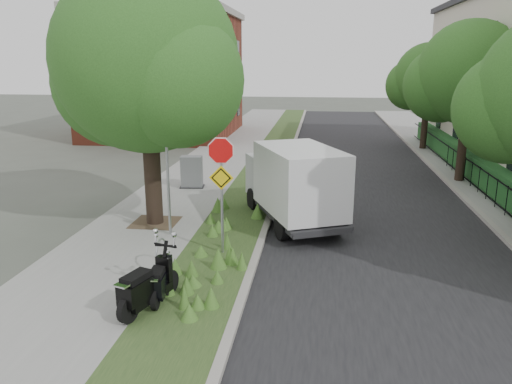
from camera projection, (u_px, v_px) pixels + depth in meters
ground at (273, 268)px, 12.57m from camera, size 120.00×120.00×0.00m
sidewalk_near at (201, 174)px, 22.67m from camera, size 3.50×60.00×0.12m
verge at (261, 176)px, 22.32m from camera, size 2.00×60.00×0.12m
kerb_near at (283, 176)px, 22.20m from camera, size 0.20×60.00×0.13m
road at (363, 180)px, 21.78m from camera, size 7.00×60.00×0.01m
kerb_far at (446, 181)px, 21.33m from camera, size 0.20×60.00×0.13m
footpath_far at (488, 182)px, 21.12m from camera, size 3.20×60.00×0.12m
street_tree_main at (145, 70)px, 14.58m from camera, size 6.21×5.54×7.66m
bare_post at (167, 168)px, 14.15m from camera, size 0.08×0.08×4.00m
bike_hoop at (161, 253)px, 12.20m from camera, size 0.06×0.78×0.77m
sign_assembly at (221, 172)px, 12.70m from camera, size 0.94×0.08×3.22m
fence_far at (465, 168)px, 21.09m from camera, size 0.04×24.00×1.00m
hedge_far at (482, 168)px, 21.00m from camera, size 1.00×24.00×1.10m
brick_building at (165, 73)px, 33.75m from camera, size 9.40×10.40×8.30m
far_tree_b at (468, 78)px, 20.22m from camera, size 4.83×4.31×6.56m
far_tree_c at (427, 81)px, 27.99m from camera, size 4.37×3.89×5.93m
scooter_near at (143, 292)px, 10.04m from camera, size 0.80×1.84×0.90m
scooter_far at (160, 284)px, 10.54m from camera, size 0.40×1.60×0.76m
box_truck at (294, 181)px, 15.62m from camera, size 3.58×5.10×2.16m
utility_cabinet at (192, 172)px, 19.95m from camera, size 1.01×0.74×1.26m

